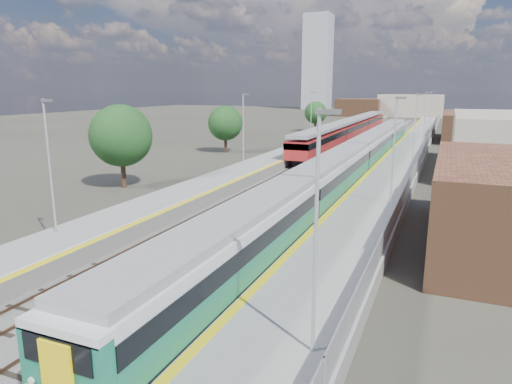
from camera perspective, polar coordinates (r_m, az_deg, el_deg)
The scene contains 11 objects.
ground at distance 61.98m, azimuth 13.32°, elevation 4.10°, with size 320.00×320.00×0.00m, color #47443A.
ballast_bed at distance 64.80m, azimuth 11.73°, elevation 4.58°, with size 10.50×155.00×0.06m, color #565451.
tracks at distance 66.32m, azimuth 12.53°, elevation 4.79°, with size 8.96×160.00×0.17m.
platform_right at distance 63.74m, azimuth 18.42°, elevation 4.51°, with size 4.70×155.00×8.52m.
platform_left at distance 66.34m, azimuth 5.96°, elevation 5.39°, with size 4.30×155.00×8.52m.
buildings at distance 151.73m, azimuth 12.43°, elevation 13.18°, with size 72.00×185.50×40.00m.
green_train at distance 47.44m, azimuth 12.30°, elevation 4.20°, with size 2.78×77.57×3.07m.
red_train at distance 80.32m, azimuth 11.70°, elevation 7.71°, with size 2.99×60.51×3.77m.
tree_a at distance 43.57m, azimuth -16.52°, elevation 6.76°, with size 5.66×5.66×7.67m.
tree_b at distance 65.60m, azimuth -3.86°, elevation 8.58°, with size 4.93×4.93×6.69m.
tree_c at distance 98.50m, azimuth 7.46°, elevation 9.80°, with size 4.69×4.69×6.36m.
Camera 1 is at (9.93, -10.50, 9.05)m, focal length 32.00 mm.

